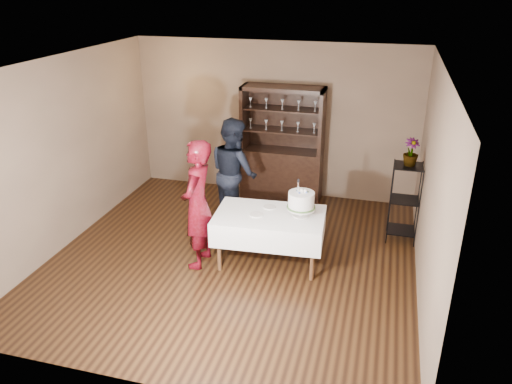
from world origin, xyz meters
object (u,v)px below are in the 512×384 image
at_px(plant_etagere, 405,200).
at_px(man, 234,172).
at_px(cake_table, 269,226).
at_px(cake, 301,201).
at_px(china_hutch, 282,162).
at_px(potted_plant, 411,152).
at_px(woman, 198,205).

relative_size(plant_etagere, man, 0.69).
distance_m(cake_table, cake, 0.57).
height_order(china_hutch, man, china_hutch).
height_order(cake, potted_plant, potted_plant).
bearing_deg(china_hutch, man, -113.63).
bearing_deg(woman, man, 174.83).
distance_m(woman, man, 1.32).
distance_m(china_hutch, cake, 2.28).
bearing_deg(cake, cake_table, -170.82).
height_order(plant_etagere, woman, woman).
bearing_deg(potted_plant, woman, -151.64).
bearing_deg(man, plant_etagere, -132.26).
height_order(plant_etagere, cake, cake).
bearing_deg(cake_table, man, 128.48).
distance_m(china_hutch, potted_plant, 2.44).
distance_m(plant_etagere, cake, 1.76).
height_order(china_hutch, plant_etagere, china_hutch).
bearing_deg(man, cake, -173.06).
distance_m(cake_table, man, 1.36).
relative_size(plant_etagere, cake, 2.24).
relative_size(cake, potted_plant, 1.36).
xyz_separation_m(china_hutch, plant_etagere, (2.08, -1.05, -0.01)).
xyz_separation_m(cake_table, woman, (-0.92, -0.28, 0.33)).
bearing_deg(woman, plant_etagere, 116.95).
distance_m(plant_etagere, cake_table, 2.11).
relative_size(plant_etagere, woman, 0.67).
xyz_separation_m(cake_table, potted_plant, (1.77, 1.17, 0.83)).
xyz_separation_m(plant_etagere, woman, (-2.68, -1.44, 0.24)).
relative_size(china_hutch, cake, 3.74).
relative_size(woman, cake, 3.33).
height_order(china_hutch, woman, china_hutch).
bearing_deg(cake, woman, -165.40).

